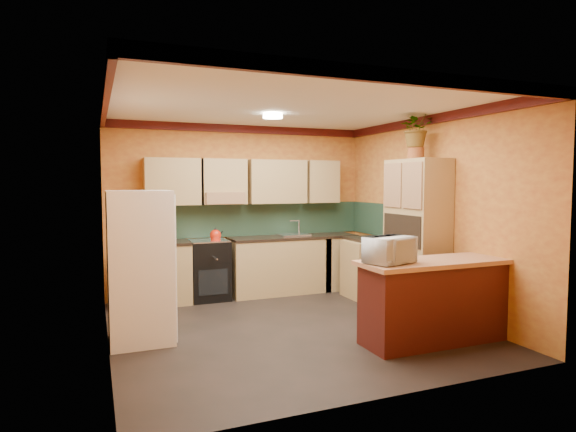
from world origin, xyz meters
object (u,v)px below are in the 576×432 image
Objects in this scene: base_cabinets_back at (248,268)px; stove at (209,270)px; microwave at (390,250)px; breakfast_bar at (439,303)px; pantry at (417,237)px; fridge at (140,267)px.

stove is (-0.62, -0.00, 0.02)m from base_cabinets_back.
microwave is at bearing -76.86° from base_cabinets_back.
microwave is (1.30, -2.90, 0.62)m from stove.
base_cabinets_back is 3.20m from breakfast_bar.
pantry is (2.46, -1.83, 0.59)m from stove.
stove is 0.51× the size of breakfast_bar.
pantry reaches higher than microwave.
microwave reaches higher than breakfast_bar.
breakfast_bar is (3.11, -1.24, -0.41)m from fridge.
base_cabinets_back is at bearing 114.92° from breakfast_bar.
fridge is (-1.14, -1.66, 0.39)m from stove.
base_cabinets_back is 0.63m from stove.
pantry is 1.17× the size of breakfast_bar.
breakfast_bar is at bearing -114.30° from pantry.
fridge is 0.94× the size of breakfast_bar.
fridge is at bearing 177.30° from pantry.
base_cabinets_back is at bearing 135.11° from pantry.
breakfast_bar is (1.35, -2.90, 0.00)m from base_cabinets_back.
fridge is at bearing 135.38° from microwave.
pantry reaches higher than stove.
breakfast_bar is at bearing -65.08° from base_cabinets_back.
fridge reaches higher than microwave.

